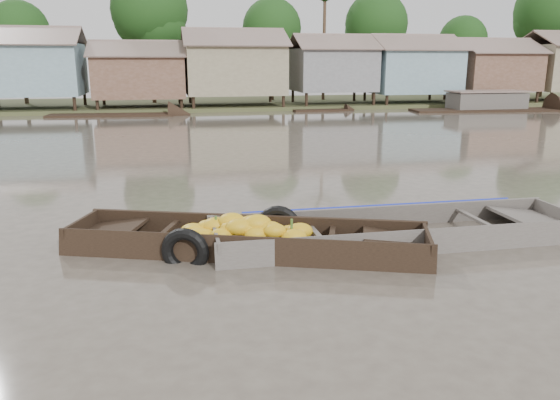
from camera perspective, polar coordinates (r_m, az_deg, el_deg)
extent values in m
plane|color=#4C443B|center=(9.49, 2.25, -5.85)|extent=(120.00, 120.00, 0.00)
cube|color=#384723|center=(41.82, -8.78, 9.75)|extent=(120.00, 12.00, 0.50)
cube|color=#71919C|center=(39.04, -24.58, 12.30)|extent=(6.20, 5.20, 3.20)
cube|color=brown|center=(37.70, -25.39, 15.32)|extent=(6.60, 3.02, 1.28)
cube|color=brown|center=(40.44, -24.46, 15.26)|extent=(6.60, 3.02, 1.28)
cube|color=brown|center=(38.19, -14.45, 12.35)|extent=(5.80, 4.60, 2.70)
cube|color=brown|center=(36.94, -14.71, 15.08)|extent=(6.20, 2.67, 1.14)
cube|color=brown|center=(39.42, -14.54, 15.02)|extent=(6.20, 2.67, 1.14)
cube|color=#817659|center=(38.42, -4.81, 13.43)|extent=(6.50, 5.30, 3.30)
cube|color=brown|center=(37.03, -4.60, 16.65)|extent=(6.90, 3.08, 1.31)
cube|color=brown|center=(39.87, -5.14, 16.47)|extent=(6.90, 3.08, 1.31)
cube|color=slate|center=(39.88, 5.50, 13.38)|extent=(5.40, 4.70, 2.90)
cube|color=brown|center=(38.68, 6.14, 16.14)|extent=(5.80, 2.73, 1.17)
cube|color=brown|center=(41.11, 5.03, 16.06)|extent=(5.80, 2.73, 1.17)
cube|color=#71919C|center=(42.03, 13.55, 12.97)|extent=(6.00, 5.00, 3.10)
cube|color=brown|center=(40.82, 14.54, 15.69)|extent=(6.40, 2.90, 1.24)
cube|color=brown|center=(43.27, 12.93, 15.68)|extent=(6.40, 2.90, 1.24)
cube|color=brown|center=(45.15, 21.22, 12.42)|extent=(5.70, 4.90, 2.80)
cube|color=brown|center=(44.04, 22.39, 14.70)|extent=(6.10, 2.85, 1.21)
cube|color=brown|center=(46.28, 20.54, 14.80)|extent=(6.10, 2.85, 1.21)
cube|color=brown|center=(50.04, 27.10, 14.70)|extent=(6.70, 2.96, 1.26)
cylinder|color=#473323|center=(43.76, -25.23, 12.00)|extent=(0.28, 0.28, 4.90)
sphere|color=#153611|center=(43.80, -25.63, 15.64)|extent=(4.20, 4.20, 4.20)
cylinder|color=#473323|center=(41.64, -13.20, 13.87)|extent=(0.28, 0.28, 6.30)
sphere|color=#153611|center=(41.79, -13.49, 18.81)|extent=(5.40, 5.40, 5.40)
cylinder|color=#473323|center=(43.41, -0.84, 13.55)|extent=(0.28, 0.28, 5.25)
sphere|color=#153611|center=(43.47, -0.85, 17.51)|extent=(4.50, 4.50, 4.50)
cylinder|color=#473323|center=(44.66, 9.84, 13.60)|extent=(0.28, 0.28, 5.60)
sphere|color=#153611|center=(44.74, 10.02, 17.69)|extent=(4.80, 4.80, 4.80)
cylinder|color=#473323|center=(49.01, 18.34, 12.54)|extent=(0.28, 0.28, 4.55)
sphere|color=#153611|center=(49.03, 18.58, 15.56)|extent=(3.90, 3.90, 3.90)
cylinder|color=#473323|center=(52.00, 25.88, 13.07)|extent=(0.28, 0.28, 6.65)
sphere|color=#153611|center=(52.14, 26.36, 17.23)|extent=(5.70, 5.70, 5.70)
cylinder|color=#473323|center=(43.86, 4.61, 15.31)|extent=(0.24, 0.24, 8.00)
cube|color=black|center=(9.82, -3.40, -5.64)|extent=(6.28, 3.20, 0.08)
cube|color=black|center=(10.37, -2.70, -3.06)|extent=(6.06, 2.27, 0.59)
cube|color=black|center=(9.11, -4.25, -5.59)|extent=(6.06, 2.27, 0.59)
cube|color=black|center=(9.65, 15.12, -4.91)|extent=(0.52, 1.32, 0.56)
cube|color=black|center=(9.57, 11.92, -4.43)|extent=(1.42, 1.49, 0.21)
cube|color=black|center=(10.77, -19.96, -3.27)|extent=(0.52, 1.32, 0.56)
cube|color=black|center=(10.51, -17.37, -3.08)|extent=(1.42, 1.49, 0.21)
cube|color=black|center=(10.09, -11.79, -3.16)|extent=(0.54, 1.29, 0.05)
cube|color=black|center=(9.53, 5.41, -3.95)|extent=(0.54, 1.29, 0.05)
ellipsoid|color=gold|center=(9.79, 2.03, -3.29)|extent=(0.59, 0.49, 0.31)
ellipsoid|color=gold|center=(10.09, -9.09, -3.20)|extent=(0.55, 0.46, 0.29)
ellipsoid|color=gold|center=(9.57, -2.44, -2.47)|extent=(0.61, 0.51, 0.32)
ellipsoid|color=gold|center=(9.60, -8.54, -4.28)|extent=(0.59, 0.49, 0.31)
ellipsoid|color=gold|center=(9.40, -0.56, -3.21)|extent=(0.47, 0.39, 0.25)
ellipsoid|color=gold|center=(9.75, -5.10, -2.20)|extent=(0.57, 0.48, 0.30)
ellipsoid|color=gold|center=(9.65, -7.97, -3.82)|extent=(0.53, 0.45, 0.28)
ellipsoid|color=gold|center=(9.92, -4.25, -2.72)|extent=(0.53, 0.45, 0.28)
ellipsoid|color=gold|center=(10.01, -1.39, -3.01)|extent=(0.52, 0.43, 0.27)
ellipsoid|color=gold|center=(9.81, -3.62, -2.70)|extent=(0.57, 0.48, 0.30)
ellipsoid|color=gold|center=(9.45, -2.48, -3.62)|extent=(0.52, 0.44, 0.27)
ellipsoid|color=gold|center=(9.21, 2.70, -5.06)|extent=(0.50, 0.42, 0.26)
ellipsoid|color=gold|center=(9.63, -4.97, -2.99)|extent=(0.56, 0.47, 0.29)
ellipsoid|color=gold|center=(9.59, -8.22, -4.40)|extent=(0.58, 0.49, 0.30)
ellipsoid|color=gold|center=(9.98, -4.09, -2.84)|extent=(0.49, 0.41, 0.26)
ellipsoid|color=gold|center=(9.93, -9.43, -3.95)|extent=(0.46, 0.39, 0.24)
ellipsoid|color=gold|center=(10.05, -1.11, -3.03)|extent=(0.50, 0.42, 0.26)
ellipsoid|color=gold|center=(9.49, -6.16, -3.66)|extent=(0.46, 0.39, 0.24)
ellipsoid|color=gold|center=(9.88, -8.89, -3.42)|extent=(0.60, 0.50, 0.31)
ellipsoid|color=gold|center=(9.53, -1.11, -3.09)|extent=(0.55, 0.46, 0.29)
ellipsoid|color=gold|center=(9.70, -8.55, -3.80)|extent=(0.60, 0.50, 0.31)
ellipsoid|color=gold|center=(9.64, -9.65, -4.68)|extent=(0.48, 0.40, 0.25)
ellipsoid|color=gold|center=(9.35, -3.23, -4.60)|extent=(0.48, 0.41, 0.25)
ellipsoid|color=gold|center=(9.42, 1.45, -3.91)|extent=(0.55, 0.46, 0.29)
ellipsoid|color=gold|center=(9.73, -3.14, -2.33)|extent=(0.46, 0.38, 0.24)
ellipsoid|color=gold|center=(9.54, -3.10, -3.14)|extent=(0.54, 0.45, 0.28)
ellipsoid|color=gold|center=(10.05, -4.87, -2.47)|extent=(0.47, 0.40, 0.25)
ellipsoid|color=gold|center=(9.86, -4.76, -2.75)|extent=(0.53, 0.44, 0.28)
ellipsoid|color=gold|center=(9.51, -4.28, -2.84)|extent=(0.57, 0.48, 0.30)
ellipsoid|color=gold|center=(9.90, -7.47, -2.79)|extent=(0.51, 0.43, 0.27)
ellipsoid|color=gold|center=(9.90, 1.02, -3.41)|extent=(0.52, 0.44, 0.27)
ellipsoid|color=gold|center=(9.85, -6.68, -2.69)|extent=(0.60, 0.50, 0.31)
cylinder|color=#3F6626|center=(9.76, -6.71, -2.25)|extent=(0.05, 0.05, 0.20)
cylinder|color=#3F6626|center=(9.60, -2.13, -2.45)|extent=(0.05, 0.05, 0.20)
cylinder|color=#3F6626|center=(9.52, 1.22, -2.59)|extent=(0.05, 0.05, 0.20)
torus|color=black|center=(10.38, -0.16, -2.89)|extent=(0.89, 0.48, 0.87)
torus|color=black|center=(9.25, -9.88, -5.32)|extent=(0.84, 0.47, 0.82)
cube|color=#4A433E|center=(10.59, 12.22, -4.45)|extent=(6.90, 1.50, 0.08)
cube|color=#4A433E|center=(11.26, 10.59, -1.94)|extent=(7.05, 0.17, 0.56)
cube|color=#4A433E|center=(9.79, 14.26, -4.65)|extent=(7.05, 0.17, 0.56)
cube|color=#4A433E|center=(12.29, 27.20, -1.94)|extent=(0.06, 1.72, 0.53)
cube|color=#4A433E|center=(11.91, 24.98, -1.83)|extent=(1.20, 1.49, 0.23)
cube|color=#4A433E|center=(9.69, -6.80, -4.49)|extent=(0.06, 1.72, 0.53)
cube|color=#4A433E|center=(9.73, -3.29, -3.91)|extent=(1.20, 1.49, 0.23)
cube|color=#4A433E|center=(9.95, 3.57, -3.23)|extent=(0.10, 1.65, 0.05)
cube|color=#4A433E|center=(11.24, 20.06, -2.02)|extent=(0.10, 1.65, 0.05)
cube|color=#665E54|center=(10.58, 12.23, -4.24)|extent=(5.25, 1.36, 0.02)
cube|color=#1121AF|center=(11.25, 10.53, -0.81)|extent=(5.70, 0.10, 0.14)
torus|color=olive|center=(11.49, 23.79, -3.54)|extent=(0.39, 0.39, 0.06)
torus|color=olive|center=(11.48, 23.81, -3.36)|extent=(0.32, 0.32, 0.06)
cube|color=black|center=(36.57, 4.34, 9.15)|extent=(3.73, 0.94, 0.35)
cube|color=black|center=(39.10, 20.72, 8.61)|extent=(10.08, 3.17, 0.35)
cube|color=black|center=(34.80, -17.20, 8.29)|extent=(7.54, 2.23, 0.35)
cube|color=black|center=(39.83, 20.78, 9.57)|extent=(5.00, 2.00, 1.20)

